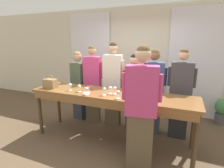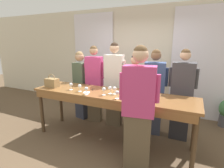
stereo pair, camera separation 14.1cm
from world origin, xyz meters
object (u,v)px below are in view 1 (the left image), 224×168
object	(u,v)px
wine_glass_front_right	(127,88)
wine_glass_center_left	(70,85)
wine_glass_center_mid	(87,89)
potted_plant	(221,110)
wine_glass_back_mid	(104,90)
host_pouring	(141,109)
handbag	(50,83)
guest_pink_top	(93,84)
tasting_bar	(110,98)
guest_cream_sweater	(113,84)
guest_olive_jacket	(79,84)
guest_beige_cap	(180,94)
guest_navy_coat	(153,92)
wine_bottle	(153,86)
wine_glass_front_left	(118,93)
wine_glass_front_mid	(79,87)
wine_glass_back_left	(115,89)
guest_striped_shirt	(134,92)
wine_glass_center_right	(110,89)

from	to	relation	value
wine_glass_front_right	wine_glass_center_left	world-z (taller)	same
wine_glass_center_mid	potted_plant	distance (m)	3.16
wine_glass_back_mid	host_pouring	distance (m)	0.84
handbag	potted_plant	xyz separation A→B (m)	(3.35, 1.75, -0.72)
wine_glass_center_left	guest_pink_top	bearing A→B (deg)	86.12
wine_glass_front_right	tasting_bar	bearing A→B (deg)	-154.57
guest_cream_sweater	potted_plant	size ratio (longest dim) A/B	3.00
wine_glass_center_mid	potted_plant	bearing A→B (deg)	37.99
tasting_bar	guest_olive_jacket	distance (m)	1.31
handbag	guest_olive_jacket	world-z (taller)	guest_olive_jacket
handbag	guest_beige_cap	distance (m)	2.58
tasting_bar	guest_navy_coat	xyz separation A→B (m)	(0.66, 0.69, 0.01)
handbag	tasting_bar	bearing A→B (deg)	4.26
wine_glass_center_mid	host_pouring	distance (m)	1.08
wine_bottle	tasting_bar	bearing A→B (deg)	-156.30
wine_glass_front_left	guest_cream_sweater	bearing A→B (deg)	116.87
wine_glass_center_mid	guest_olive_jacket	world-z (taller)	guest_olive_jacket
wine_glass_front_mid	guest_beige_cap	size ratio (longest dim) A/B	0.08
tasting_bar	guest_beige_cap	size ratio (longest dim) A/B	1.73
wine_glass_front_mid	wine_glass_front_right	bearing A→B (deg)	17.34
wine_glass_front_left	wine_glass_back_left	distance (m)	0.26
handbag	wine_glass_front_right	world-z (taller)	handbag
wine_glass_front_left	guest_cream_sweater	xyz separation A→B (m)	(-0.47, 0.92, -0.09)
tasting_bar	wine_glass_center_mid	world-z (taller)	wine_glass_center_mid
guest_olive_jacket	guest_striped_shirt	bearing A→B (deg)	0.00
handbag	host_pouring	size ratio (longest dim) A/B	0.15
guest_navy_coat	host_pouring	bearing A→B (deg)	-88.39
wine_glass_back_mid	guest_olive_jacket	distance (m)	1.37
wine_bottle	potted_plant	xyz separation A→B (m)	(1.36, 1.33, -0.75)
guest_pink_top	guest_striped_shirt	xyz separation A→B (m)	(0.98, 0.00, -0.09)
wine_glass_front_right	guest_pink_top	bearing A→B (deg)	151.48
wine_glass_center_right	guest_cream_sweater	xyz separation A→B (m)	(-0.24, 0.72, -0.09)
guest_pink_top	guest_beige_cap	world-z (taller)	guest_pink_top
wine_bottle	wine_glass_center_left	size ratio (longest dim) A/B	2.52
wine_glass_front_left	guest_navy_coat	size ratio (longest dim) A/B	0.08
wine_glass_front_left	wine_glass_back_mid	distance (m)	0.30
wine_glass_back_mid	guest_pink_top	world-z (taller)	guest_pink_top
wine_bottle	wine_glass_front_right	xyz separation A→B (m)	(-0.43, -0.18, -0.03)
tasting_bar	wine_glass_center_mid	distance (m)	0.46
wine_glass_back_mid	guest_pink_top	xyz separation A→B (m)	(-0.68, 0.83, -0.14)
wine_glass_front_left	guest_pink_top	distance (m)	1.35
potted_plant	guest_beige_cap	bearing A→B (deg)	-132.99
guest_navy_coat	host_pouring	world-z (taller)	host_pouring
tasting_bar	guest_olive_jacket	size ratio (longest dim) A/B	1.83
wine_glass_back_mid	guest_pink_top	bearing A→B (deg)	129.52
wine_glass_front_mid	guest_pink_top	xyz separation A→B (m)	(-0.17, 0.82, -0.14)
handbag	wine_glass_back_left	size ratio (longest dim) A/B	1.96
guest_striped_shirt	handbag	bearing A→B (deg)	-152.80
wine_glass_center_right	guest_navy_coat	bearing A→B (deg)	48.28
guest_striped_shirt	wine_glass_front_right	bearing A→B (deg)	-86.47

